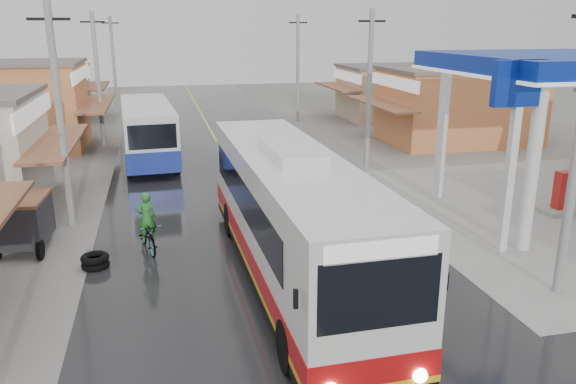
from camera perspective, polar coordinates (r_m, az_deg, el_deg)
name	(u,v)px	position (r m, az deg, el deg)	size (l,w,h in m)	color
ground	(317,320)	(14.62, 2.94, -12.90)	(120.00, 120.00, 0.00)	slate
road	(235,174)	(28.38, -5.41, 1.83)	(12.00, 90.00, 0.02)	black
centre_line	(235,174)	(28.37, -5.41, 1.85)	(0.15, 90.00, 0.01)	#D8CC4C
shopfronts_right	(534,172)	(31.37, 23.73, 1.88)	(11.00, 44.00, 4.80)	beige
utility_poles_left	(91,177)	(29.32, -19.36, 1.41)	(1.60, 50.00, 8.00)	gray
utility_poles_right	(366,167)	(30.08, 7.93, 2.57)	(1.60, 36.00, 8.00)	gray
coach_bus	(291,216)	(16.11, 0.27, -2.49)	(3.06, 12.88, 4.00)	silver
second_bus	(148,131)	(31.64, -14.06, 6.07)	(3.12, 9.64, 3.15)	silver
cyclist	(148,232)	(19.05, -14.07, -3.93)	(1.11, 2.03, 2.07)	black
tricycle_near	(24,220)	(20.45, -25.27, -2.58)	(1.70, 2.47, 1.82)	#26262D
tyre_stack	(95,261)	(18.40, -19.00, -6.66)	(0.86, 0.86, 0.44)	black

